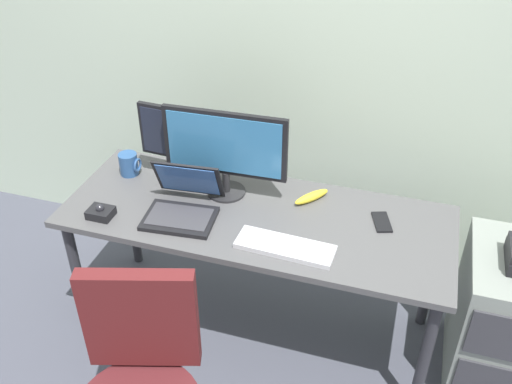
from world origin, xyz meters
The scene contains 12 objects.
ground_plane centered at (0.00, 0.00, 0.00)m, with size 8.00×8.00×0.00m, color #474956.
back_wall centered at (0.00, 0.68, 1.40)m, with size 6.00×0.10×2.80m, color beige.
desk centered at (0.00, 0.00, 0.64)m, with size 1.75×0.67×0.71m.
file_cabinet centered at (1.14, 0.05, 0.34)m, with size 0.42×0.53×0.68m.
monitor_main centered at (-0.18, 0.12, 0.96)m, with size 0.58×0.18×0.42m.
monitor_side centered at (-0.43, 0.16, 0.93)m, with size 0.40×0.18×0.38m.
keyboard centered at (0.19, -0.19, 0.73)m, with size 0.42×0.15×0.03m.
laptop centered at (-0.31, -0.09, 0.76)m, with size 0.34×0.34×0.22m.
trackball_mouse centered at (-0.65, -0.22, 0.74)m, with size 0.11×0.09×0.07m.
coffee_mug centered at (-0.70, 0.13, 0.77)m, with size 0.10×0.09×0.11m.
cell_phone centered at (0.55, 0.10, 0.72)m, with size 0.07×0.14×0.01m, color black.
banana centered at (0.21, 0.18, 0.73)m, with size 0.19×0.04×0.04m, color yellow.
Camera 1 is at (0.61, -1.96, 2.24)m, focal length 39.98 mm.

